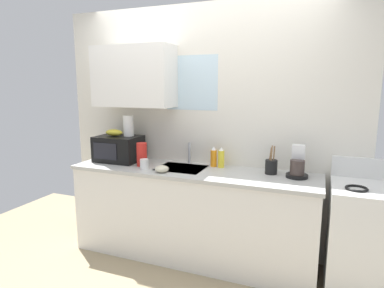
{
  "coord_description": "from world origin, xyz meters",
  "views": [
    {
      "loc": [
        1.13,
        -2.86,
        1.7
      ],
      "look_at": [
        0.0,
        0.0,
        1.15
      ],
      "focal_mm": 30.7,
      "sensor_mm": 36.0,
      "label": 1
    }
  ],
  "objects": [
    {
      "name": "cereal_canister",
      "position": [
        -0.52,
        -0.05,
        1.02
      ],
      "size": [
        0.1,
        0.1,
        0.23
      ],
      "primitive_type": "cylinder",
      "color": "red",
      "rests_on": "counter_unit"
    },
    {
      "name": "paper_towel_roll",
      "position": [
        -0.76,
        0.1,
        1.28
      ],
      "size": [
        0.11,
        0.11,
        0.22
      ],
      "primitive_type": "cylinder",
      "color": "white",
      "rests_on": "microwave"
    },
    {
      "name": "sink_faucet",
      "position": [
        -0.12,
        0.24,
        1.01
      ],
      "size": [
        0.03,
        0.03,
        0.22
      ],
      "primitive_type": "cylinder",
      "color": "#B2B5BA",
      "rests_on": "counter_unit"
    },
    {
      "name": "kitchen_wall_assembly",
      "position": [
        -0.12,
        0.31,
        1.35
      ],
      "size": [
        3.16,
        0.42,
        2.5
      ],
      "color": "silver",
      "rests_on": "ground"
    },
    {
      "name": "dish_soap_bottle_yellow",
      "position": [
        0.24,
        0.18,
        1.0
      ],
      "size": [
        0.06,
        0.06,
        0.2
      ],
      "color": "yellow",
      "rests_on": "counter_unit"
    },
    {
      "name": "stove_range",
      "position": [
        1.54,
        0.0,
        0.46
      ],
      "size": [
        0.6,
        0.6,
        1.08
      ],
      "color": "white",
      "rests_on": "ground"
    },
    {
      "name": "small_bowl",
      "position": [
        -0.22,
        -0.2,
        0.93
      ],
      "size": [
        0.13,
        0.13,
        0.06
      ],
      "primitive_type": "ellipsoid",
      "color": "beige",
      "rests_on": "counter_unit"
    },
    {
      "name": "banana_bunch",
      "position": [
        -0.91,
        0.05,
        1.2
      ],
      "size": [
        0.2,
        0.11,
        0.07
      ],
      "primitive_type": "ellipsoid",
      "color": "gold",
      "rests_on": "microwave"
    },
    {
      "name": "dish_soap_bottle_orange",
      "position": [
        0.16,
        0.19,
        0.99
      ],
      "size": [
        0.06,
        0.06,
        0.2
      ],
      "color": "orange",
      "rests_on": "counter_unit"
    },
    {
      "name": "utensil_crock",
      "position": [
        0.73,
        0.12,
        0.97
      ],
      "size": [
        0.11,
        0.11,
        0.27
      ],
      "color": "black",
      "rests_on": "counter_unit"
    },
    {
      "name": "mug_white",
      "position": [
        -0.44,
        -0.14,
        0.95
      ],
      "size": [
        0.08,
        0.08,
        0.09
      ],
      "primitive_type": "cylinder",
      "color": "white",
      "rests_on": "counter_unit"
    },
    {
      "name": "microwave",
      "position": [
        -0.86,
        0.05,
        1.04
      ],
      "size": [
        0.46,
        0.35,
        0.27
      ],
      "color": "black",
      "rests_on": "counter_unit"
    },
    {
      "name": "coffee_maker",
      "position": [
        0.96,
        0.11,
        1.0
      ],
      "size": [
        0.19,
        0.21,
        0.28
      ],
      "color": "black",
      "rests_on": "counter_unit"
    },
    {
      "name": "counter_unit",
      "position": [
        -0.0,
        0.0,
        0.46
      ],
      "size": [
        2.39,
        0.63,
        0.9
      ],
      "color": "white",
      "rests_on": "ground"
    }
  ]
}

